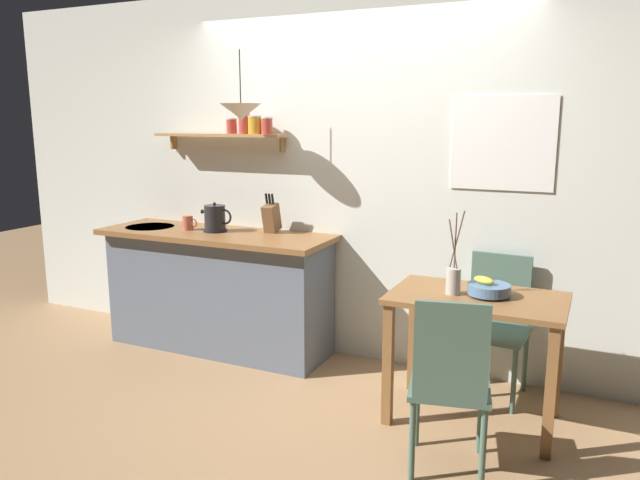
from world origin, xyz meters
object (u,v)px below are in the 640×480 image
object	(u,v)px
dining_table	(476,319)
dining_chair_far	(495,318)
fruit_bowl	(488,289)
pendant_lamp	(241,111)
knife_block	(271,217)
coffee_mug_by_sink	(188,223)
twig_vase	(453,279)
dining_chair_near	(450,379)
electric_kettle	(215,219)

from	to	relation	value
dining_table	dining_chair_far	world-z (taller)	dining_chair_far
dining_table	dining_chair_far	size ratio (longest dim) A/B	1.09
fruit_bowl	pendant_lamp	distance (m)	2.06
knife_block	coffee_mug_by_sink	distance (m)	0.67
coffee_mug_by_sink	dining_table	bearing A→B (deg)	-8.05
twig_vase	pendant_lamp	xyz separation A→B (m)	(-1.59, 0.28, 0.96)
pendant_lamp	dining_chair_near	bearing A→B (deg)	-27.25
electric_kettle	coffee_mug_by_sink	distance (m)	0.24
dining_chair_far	electric_kettle	size ratio (longest dim) A/B	3.42
fruit_bowl	twig_vase	bearing A→B (deg)	-167.18
electric_kettle	coffee_mug_by_sink	world-z (taller)	electric_kettle
twig_vase	electric_kettle	xyz separation A→B (m)	(-1.90, 0.38, 0.17)
dining_table	coffee_mug_by_sink	world-z (taller)	coffee_mug_by_sink
dining_table	dining_chair_near	world-z (taller)	dining_chair_near
electric_kettle	coffee_mug_by_sink	xyz separation A→B (m)	(-0.23, -0.03, -0.04)
twig_vase	electric_kettle	world-z (taller)	twig_vase
dining_chair_near	twig_vase	bearing A→B (deg)	102.61
dining_chair_near	coffee_mug_by_sink	size ratio (longest dim) A/B	7.48
dining_table	pendant_lamp	xyz separation A→B (m)	(-1.72, 0.25, 1.19)
knife_block	dining_chair_near	bearing A→B (deg)	-34.62
dining_table	fruit_bowl	size ratio (longest dim) A/B	4.07
dining_chair_near	pendant_lamp	world-z (taller)	pendant_lamp
coffee_mug_by_sink	dining_chair_near	bearing A→B (deg)	-22.89
dining_chair_far	knife_block	xyz separation A→B (m)	(-1.67, 0.03, 0.54)
electric_kettle	pendant_lamp	xyz separation A→B (m)	(0.32, -0.10, 0.79)
dining_table	knife_block	size ratio (longest dim) A/B	3.30
twig_vase	dining_chair_near	bearing A→B (deg)	-77.39
knife_block	coffee_mug_by_sink	world-z (taller)	knife_block
fruit_bowl	knife_block	world-z (taller)	knife_block
dining_chair_far	pendant_lamp	world-z (taller)	pendant_lamp
dining_chair_far	coffee_mug_by_sink	distance (m)	2.36
dining_chair_near	electric_kettle	bearing A→B (deg)	154.11
fruit_bowl	dining_chair_far	bearing A→B (deg)	92.26
electric_kettle	coffee_mug_by_sink	size ratio (longest dim) A/B	2.11
knife_block	pendant_lamp	bearing A→B (deg)	-112.12
electric_kettle	pendant_lamp	bearing A→B (deg)	-17.93
dining_table	dining_chair_near	size ratio (longest dim) A/B	1.05
dining_chair_far	pendant_lamp	xyz separation A→B (m)	(-1.76, -0.20, 1.32)
dining_chair_near	dining_chair_far	bearing A→B (deg)	87.95
fruit_bowl	coffee_mug_by_sink	xyz separation A→B (m)	(-2.33, 0.30, 0.17)
dining_chair_near	knife_block	world-z (taller)	knife_block
dining_table	knife_block	bearing A→B (deg)	163.36
fruit_bowl	knife_block	size ratio (longest dim) A/B	0.81
coffee_mug_by_sink	pendant_lamp	bearing A→B (deg)	-7.33
dining_chair_far	fruit_bowl	world-z (taller)	dining_chair_far
dining_chair_far	coffee_mug_by_sink	world-z (taller)	coffee_mug_by_sink
pendant_lamp	electric_kettle	bearing A→B (deg)	162.07
dining_chair_near	dining_chair_far	world-z (taller)	dining_chair_near
dining_table	pendant_lamp	bearing A→B (deg)	171.73
dining_chair_near	pendant_lamp	distance (m)	2.34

